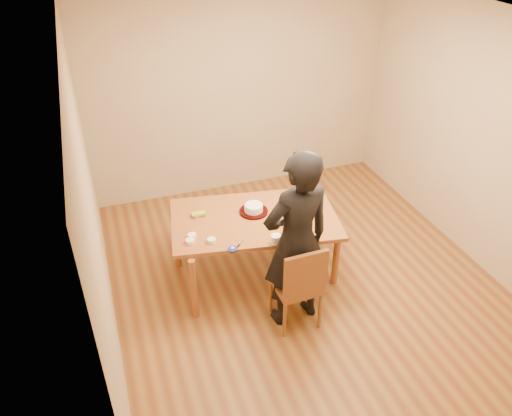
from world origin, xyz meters
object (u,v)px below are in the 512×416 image
object	(u,v)px
dining_chair	(296,284)
cake_plate	(254,211)
cake	(254,208)
person	(296,242)
dining_table	(254,219)

from	to	relation	value
dining_chair	cake_plate	xyz separation A→B (m)	(-0.13, 0.87, 0.31)
dining_chair	cake	bearing A→B (deg)	96.56
cake_plate	person	xyz separation A→B (m)	(0.13, -0.83, 0.16)
dining_chair	person	world-z (taller)	person
cake	cake_plate	bearing A→B (deg)	0.00
cake	person	size ratio (longest dim) A/B	0.11
dining_chair	person	xyz separation A→B (m)	(0.00, 0.05, 0.47)
cake_plate	dining_table	bearing A→B (deg)	-104.15
person	cake_plate	bearing A→B (deg)	-87.94
dining_table	cake_plate	xyz separation A→B (m)	(0.02, 0.10, 0.03)
cake	person	world-z (taller)	person
cake_plate	cake	bearing A→B (deg)	0.00
dining_table	person	size ratio (longest dim) A/B	0.92
cake	person	bearing A→B (deg)	-81.32
dining_chair	cake	world-z (taller)	cake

